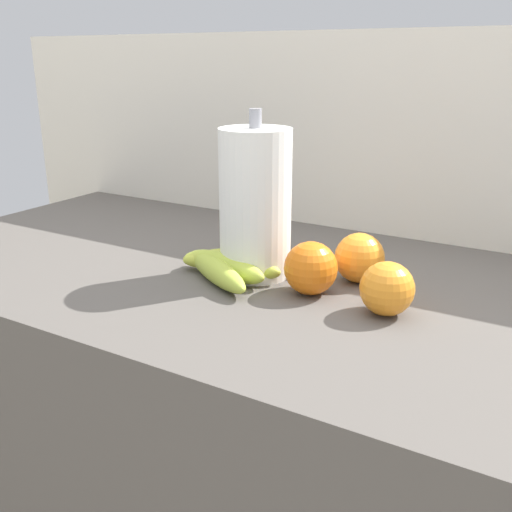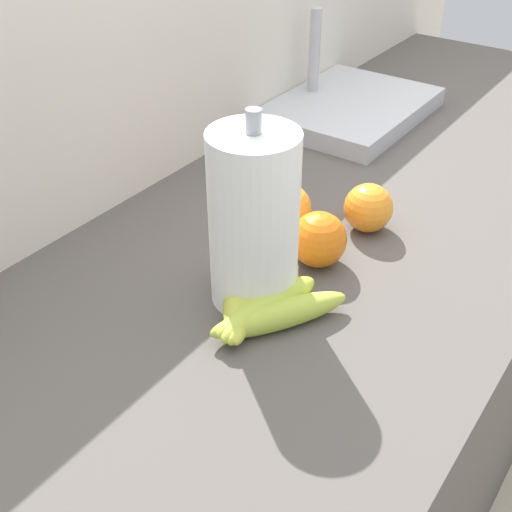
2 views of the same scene
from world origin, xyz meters
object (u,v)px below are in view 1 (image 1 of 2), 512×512
object	(u,v)px
banana_bunch	(229,265)
orange_far_right	(387,289)
orange_center	(359,258)
paper_towel_roll	(255,204)
orange_front	(311,268)

from	to	relation	value
banana_bunch	orange_far_right	size ratio (longest dim) A/B	2.55
orange_far_right	orange_center	bearing A→B (deg)	128.14
paper_towel_roll	orange_far_right	bearing A→B (deg)	-11.02
orange_far_right	orange_front	size ratio (longest dim) A/B	0.94
banana_bunch	orange_center	world-z (taller)	orange_center
orange_far_right	paper_towel_roll	size ratio (longest dim) A/B	0.29
banana_bunch	orange_front	world-z (taller)	orange_front
orange_center	orange_front	size ratio (longest dim) A/B	0.98
orange_far_right	paper_towel_roll	world-z (taller)	paper_towel_roll
orange_front	paper_towel_roll	distance (m)	0.15
orange_front	paper_towel_roll	bearing A→B (deg)	164.84
banana_bunch	paper_towel_roll	distance (m)	0.11
orange_front	orange_center	bearing A→B (deg)	62.37
orange_center	orange_far_right	world-z (taller)	orange_center
orange_center	orange_far_right	size ratio (longest dim) A/B	1.04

